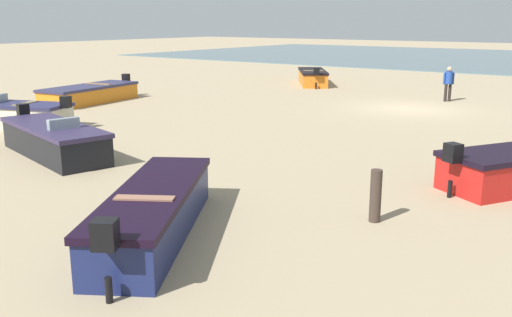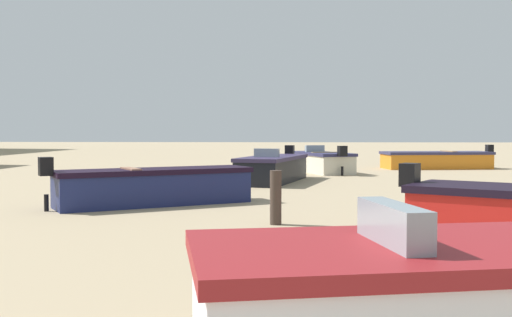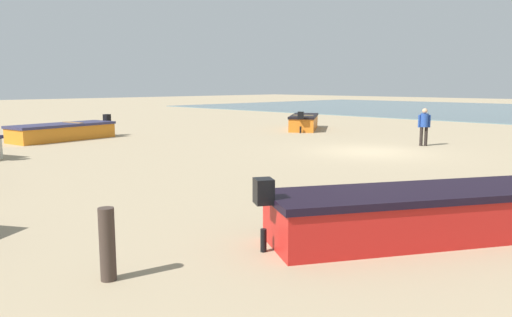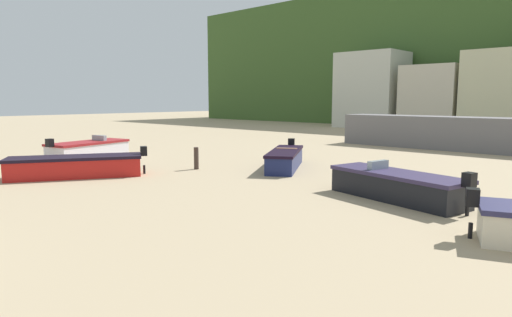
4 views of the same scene
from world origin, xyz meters
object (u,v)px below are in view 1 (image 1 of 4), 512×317
(boat_navy_5, at_px, (154,212))
(mooring_post_near_water, at_px, (376,196))
(boat_cream_1, at_px, (15,114))
(boat_orange_6, at_px, (313,77))
(beach_walker_foreground, at_px, (449,81))
(boat_black_3, at_px, (54,140))
(boat_orange_7, at_px, (90,94))

(boat_navy_5, xyz_separation_m, mooring_post_near_water, (-2.82, -2.95, 0.07))
(boat_cream_1, distance_m, boat_orange_6, 18.11)
(mooring_post_near_water, bearing_deg, beach_walker_foreground, -76.61)
(boat_navy_5, xyz_separation_m, boat_orange_6, (10.00, -22.51, -0.00))
(boat_navy_5, distance_m, boat_orange_6, 24.63)
(boat_cream_1, xyz_separation_m, beach_walker_foreground, (-10.40, -15.55, 0.51))
(boat_black_3, bearing_deg, boat_orange_7, -119.51)
(boat_orange_7, bearing_deg, boat_cream_1, 108.77)
(boat_black_3, bearing_deg, boat_orange_6, -156.88)
(boat_cream_1, xyz_separation_m, boat_orange_7, (2.87, -5.48, -0.04))
(beach_walker_foreground, bearing_deg, boat_orange_7, 174.72)
(mooring_post_near_water, bearing_deg, boat_black_3, 2.10)
(boat_black_3, relative_size, mooring_post_near_water, 4.84)
(boat_black_3, distance_m, mooring_post_near_water, 9.48)
(boat_orange_7, relative_size, mooring_post_near_water, 5.24)
(boat_navy_5, height_order, boat_orange_6, boat_navy_5)
(boat_cream_1, distance_m, boat_navy_5, 12.47)
(boat_black_3, height_order, mooring_post_near_water, boat_black_3)
(mooring_post_near_water, bearing_deg, boat_navy_5, 46.25)
(boat_black_3, bearing_deg, mooring_post_near_water, 105.66)
(boat_navy_5, bearing_deg, boat_orange_6, 82.50)
(mooring_post_near_water, xyz_separation_m, beach_walker_foreground, (4.06, -17.08, 0.45))
(boat_orange_7, distance_m, mooring_post_near_water, 18.70)
(boat_orange_6, bearing_deg, boat_black_3, -115.70)
(boat_cream_1, relative_size, beach_walker_foreground, 2.64)
(boat_black_3, relative_size, boat_orange_6, 1.09)
(boat_orange_6, distance_m, mooring_post_near_water, 23.39)
(mooring_post_near_water, relative_size, beach_walker_foreground, 0.62)
(boat_cream_1, height_order, boat_navy_5, boat_navy_5)
(boat_cream_1, distance_m, boat_black_3, 5.33)
(boat_black_3, height_order, beach_walker_foreground, beach_walker_foreground)
(boat_cream_1, relative_size, boat_navy_5, 0.93)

